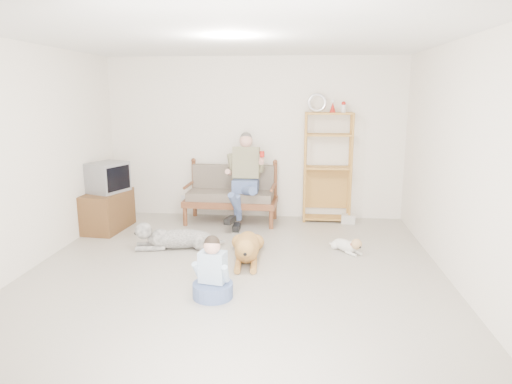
# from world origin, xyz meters

# --- Properties ---
(floor) EXTENTS (5.50, 5.50, 0.00)m
(floor) POSITION_xyz_m (0.00, 0.00, 0.00)
(floor) COLOR beige
(floor) RESTS_ON ground
(ceiling) EXTENTS (5.50, 5.50, 0.00)m
(ceiling) POSITION_xyz_m (0.00, 0.00, 2.70)
(ceiling) COLOR white
(ceiling) RESTS_ON ground
(wall_back) EXTENTS (5.00, 0.00, 5.00)m
(wall_back) POSITION_xyz_m (0.00, 2.75, 1.35)
(wall_back) COLOR white
(wall_back) RESTS_ON ground
(wall_front) EXTENTS (5.00, 0.00, 5.00)m
(wall_front) POSITION_xyz_m (0.00, -2.75, 1.35)
(wall_front) COLOR white
(wall_front) RESTS_ON ground
(wall_left) EXTENTS (0.00, 5.50, 5.50)m
(wall_left) POSITION_xyz_m (-2.50, 0.00, 1.35)
(wall_left) COLOR white
(wall_left) RESTS_ON ground
(wall_right) EXTENTS (0.00, 5.50, 5.50)m
(wall_right) POSITION_xyz_m (2.50, 0.00, 1.35)
(wall_right) COLOR white
(wall_right) RESTS_ON ground
(loveseat) EXTENTS (1.53, 0.76, 0.95)m
(loveseat) POSITION_xyz_m (-0.35, 2.37, 0.49)
(loveseat) COLOR brown
(loveseat) RESTS_ON ground
(man) EXTENTS (0.56, 0.81, 1.31)m
(man) POSITION_xyz_m (-0.13, 2.12, 0.68)
(man) COLOR #55659C
(man) RESTS_ON loveseat
(etagere) EXTENTS (0.80, 0.35, 2.10)m
(etagere) POSITION_xyz_m (1.22, 2.55, 0.93)
(etagere) COLOR #C1873C
(etagere) RESTS_ON ground
(book_stack) EXTENTS (0.23, 0.18, 0.14)m
(book_stack) POSITION_xyz_m (1.58, 2.41, 0.07)
(book_stack) COLOR white
(book_stack) RESTS_ON ground
(tv_stand) EXTENTS (0.58, 0.94, 0.60)m
(tv_stand) POSITION_xyz_m (-2.23, 1.72, 0.30)
(tv_stand) COLOR brown
(tv_stand) RESTS_ON ground
(crt_tv) EXTENTS (0.62, 0.68, 0.46)m
(crt_tv) POSITION_xyz_m (-2.19, 1.76, 0.83)
(crt_tv) COLOR slate
(crt_tv) RESTS_ON tv_stand
(wall_outlet) EXTENTS (0.12, 0.02, 0.08)m
(wall_outlet) POSITION_xyz_m (-1.25, 2.73, 0.30)
(wall_outlet) COLOR silver
(wall_outlet) RESTS_ON ground
(golden_retriever) EXTENTS (0.39, 1.33, 0.40)m
(golden_retriever) POSITION_xyz_m (0.10, 0.60, 0.16)
(golden_retriever) COLOR #BB8C41
(golden_retriever) RESTS_ON ground
(shaggy_dog) EXTENTS (1.27, 0.48, 0.38)m
(shaggy_dog) POSITION_xyz_m (-0.98, 0.93, 0.15)
(shaggy_dog) COLOR silver
(shaggy_dog) RESTS_ON ground
(terrier) EXTENTS (0.43, 0.50, 0.23)m
(terrier) POSITION_xyz_m (1.43, 0.99, 0.10)
(terrier) COLOR white
(terrier) RESTS_ON ground
(child) EXTENTS (0.43, 0.43, 0.68)m
(child) POSITION_xyz_m (-0.14, -0.53, 0.24)
(child) COLOR #55659C
(child) RESTS_ON ground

